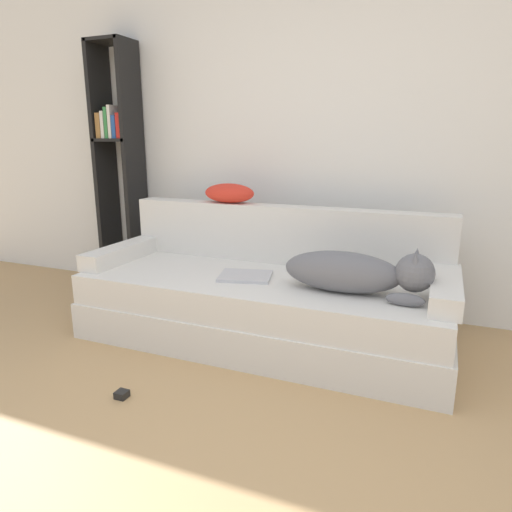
{
  "coord_description": "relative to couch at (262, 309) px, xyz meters",
  "views": [
    {
      "loc": [
        0.74,
        -0.78,
        1.21
      ],
      "look_at": [
        -0.22,
        1.58,
        0.56
      ],
      "focal_mm": 32.0,
      "sensor_mm": 36.0,
      "label": 1
    }
  ],
  "objects": [
    {
      "name": "wall_back",
      "position": [
        0.22,
        0.77,
        1.15
      ],
      "size": [
        8.06,
        0.06,
        2.7
      ],
      "color": "white",
      "rests_on": "ground_plane"
    },
    {
      "name": "couch",
      "position": [
        0.0,
        0.0,
        0.0
      ],
      "size": [
        2.2,
        0.87,
        0.41
      ],
      "color": "silver",
      "rests_on": "ground_plane"
    },
    {
      "name": "couch_backrest",
      "position": [
        0.0,
        0.37,
        0.4
      ],
      "size": [
        2.16,
        0.15,
        0.38
      ],
      "color": "silver",
      "rests_on": "couch"
    },
    {
      "name": "couch_arm_left",
      "position": [
        -1.02,
        -0.01,
        0.26
      ],
      "size": [
        0.15,
        0.68,
        0.11
      ],
      "color": "silver",
      "rests_on": "couch"
    },
    {
      "name": "couch_arm_right",
      "position": [
        1.02,
        -0.01,
        0.26
      ],
      "size": [
        0.15,
        0.68,
        0.11
      ],
      "color": "silver",
      "rests_on": "couch"
    },
    {
      "name": "dog",
      "position": [
        0.58,
        -0.1,
        0.33
      ],
      "size": [
        0.78,
        0.25,
        0.26
      ],
      "color": "slate",
      "rests_on": "couch"
    },
    {
      "name": "laptop",
      "position": [
        -0.08,
        -0.06,
        0.22
      ],
      "size": [
        0.36,
        0.31,
        0.02
      ],
      "rotation": [
        0.0,
        0.0,
        0.24
      ],
      "color": "#B7B7BC",
      "rests_on": "couch"
    },
    {
      "name": "throw_pillow",
      "position": [
        -0.39,
        0.38,
        0.65
      ],
      "size": [
        0.36,
        0.2,
        0.13
      ],
      "color": "red",
      "rests_on": "couch_backrest"
    },
    {
      "name": "bookshelf",
      "position": [
        -1.47,
        0.59,
        0.88
      ],
      "size": [
        0.33,
        0.26,
        1.94
      ],
      "color": "black",
      "rests_on": "ground_plane"
    },
    {
      "name": "power_adapter",
      "position": [
        -0.38,
        -0.88,
        -0.18
      ],
      "size": [
        0.06,
        0.06,
        0.03
      ],
      "color": "black",
      "rests_on": "ground_plane"
    }
  ]
}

